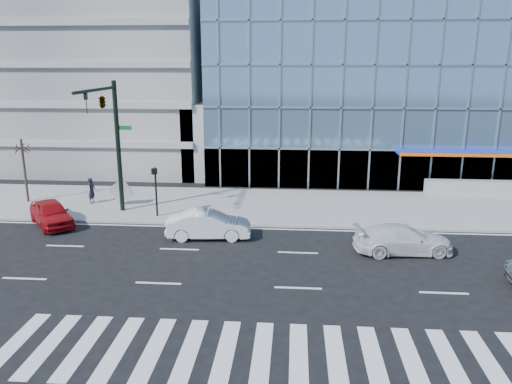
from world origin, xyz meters
TOP-DOWN VIEW (x-y plane):
  - ground at (0.00, 0.00)m, footprint 160.00×160.00m
  - sidewalk at (0.00, 8.00)m, footprint 120.00×8.00m
  - theatre_building at (14.00, 26.00)m, footprint 42.00×26.00m
  - parking_garage at (-20.00, 26.00)m, footprint 24.00×24.00m
  - ramp_block at (-6.00, 18.00)m, footprint 6.00×8.00m
  - traffic_signal at (-11.00, 4.57)m, footprint 1.14×5.74m
  - ped_signal_post at (-8.50, 4.94)m, footprint 0.30×0.33m
  - street_tree_near at (-18.00, 7.50)m, footprint 1.10×1.10m
  - white_suv at (5.19, 0.43)m, footprint 5.02×2.46m
  - white_sedan at (-4.79, 1.80)m, footprint 4.62×1.95m
  - red_sedan at (-14.25, 3.21)m, footprint 4.10×4.39m
  - pedestrian at (-13.53, 7.44)m, footprint 0.46×0.66m
  - tilted_panel at (-11.41, 7.13)m, footprint 1.82×0.14m

SIDE VIEW (x-z plane):
  - ground at x=0.00m, z-range 0.00..0.00m
  - sidewalk at x=0.00m, z-range 0.00..0.15m
  - white_suv at x=5.19m, z-range 0.00..1.41m
  - red_sedan at x=-14.25m, z-range 0.00..1.46m
  - white_sedan at x=-4.79m, z-range 0.00..1.48m
  - pedestrian at x=-13.53m, z-range 0.15..1.86m
  - tilted_panel at x=-11.41m, z-range 0.15..1.96m
  - ped_signal_post at x=-8.50m, z-range 0.64..3.64m
  - ramp_block at x=-6.00m, z-range 0.00..6.00m
  - street_tree_near at x=-18.00m, z-range 1.66..5.89m
  - traffic_signal at x=-11.00m, z-range 2.16..10.16m
  - theatre_building at x=14.00m, z-range 0.00..15.00m
  - parking_garage at x=-20.00m, z-range 0.00..20.00m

